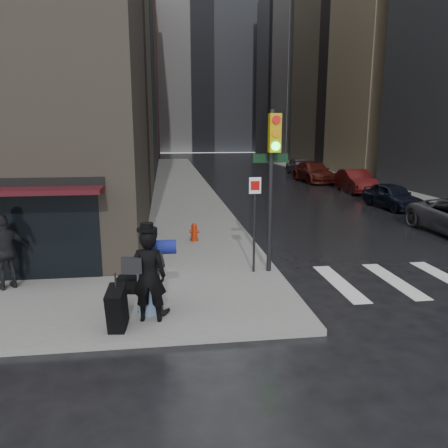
% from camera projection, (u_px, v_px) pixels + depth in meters
% --- Properties ---
extents(ground, '(140.00, 140.00, 0.00)m').
position_uv_depth(ground, '(218.00, 304.00, 10.64)').
color(ground, black).
rests_on(ground, ground).
extents(sidewalk_left, '(4.00, 50.00, 0.15)m').
position_uv_depth(sidewalk_left, '(180.00, 179.00, 36.77)').
color(sidewalk_left, slate).
rests_on(sidewalk_left, ground).
extents(sidewalk_right, '(3.00, 50.00, 0.15)m').
position_uv_depth(sidewalk_right, '(333.00, 177.00, 38.54)').
color(sidewalk_right, slate).
rests_on(sidewalk_right, ground).
extents(bldg_left_far, '(22.00, 20.00, 26.00)m').
position_uv_depth(bldg_left_far, '(84.00, 70.00, 66.24)').
color(bldg_left_far, maroon).
rests_on(bldg_left_far, ground).
extents(bldg_right_far, '(22.00, 20.00, 25.00)m').
position_uv_depth(bldg_right_far, '(339.00, 75.00, 67.57)').
color(bldg_right_far, slate).
rests_on(bldg_right_far, ground).
extents(bldg_distant, '(40.00, 12.00, 32.00)m').
position_uv_depth(bldg_distant, '(200.00, 66.00, 83.58)').
color(bldg_distant, slate).
rests_on(bldg_distant, ground).
extents(man_overcoat, '(1.23, 1.07, 2.18)m').
position_uv_depth(man_overcoat, '(142.00, 281.00, 9.08)').
color(man_overcoat, black).
rests_on(man_overcoat, ground).
extents(man_jeans, '(1.36, 0.94, 1.94)m').
position_uv_depth(man_jeans, '(148.00, 271.00, 9.57)').
color(man_jeans, black).
rests_on(man_jeans, ground).
extents(man_greycoat, '(1.21, 1.02, 1.94)m').
position_uv_depth(man_greycoat, '(6.00, 252.00, 11.07)').
color(man_greycoat, black).
rests_on(man_greycoat, ground).
extents(traffic_light, '(1.13, 0.53, 4.54)m').
position_uv_depth(traffic_light, '(271.00, 170.00, 11.94)').
color(traffic_light, black).
rests_on(traffic_light, ground).
extents(fire_hydrant, '(0.37, 0.29, 0.66)m').
position_uv_depth(fire_hydrant, '(194.00, 233.00, 16.01)').
color(fire_hydrant, '#952309').
rests_on(fire_hydrant, ground).
extents(parked_car_1, '(1.97, 4.11, 1.36)m').
position_uv_depth(parked_car_1, '(392.00, 196.00, 23.39)').
color(parked_car_1, black).
rests_on(parked_car_1, ground).
extents(parked_car_2, '(1.96, 4.72, 1.52)m').
position_uv_depth(parked_car_2, '(356.00, 181.00, 29.46)').
color(parked_car_2, '#450E0D').
rests_on(parked_car_2, ground).
extents(parked_car_3, '(2.46, 5.55, 1.58)m').
position_uv_depth(parked_car_3, '(314.00, 172.00, 35.34)').
color(parked_car_3, '#45130D').
rests_on(parked_car_3, ground).
extents(parked_car_4, '(1.85, 4.54, 1.55)m').
position_uv_depth(parked_car_4, '(300.00, 166.00, 41.44)').
color(parked_car_4, '#4D4E53').
rests_on(parked_car_4, ground).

